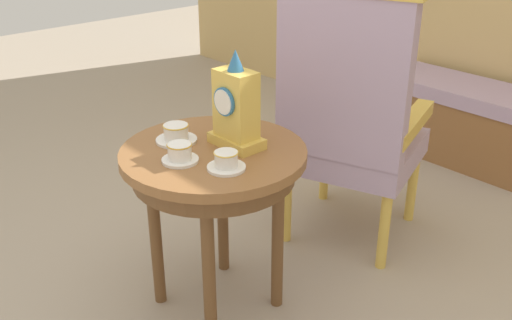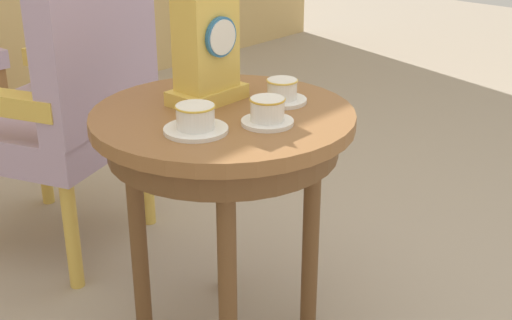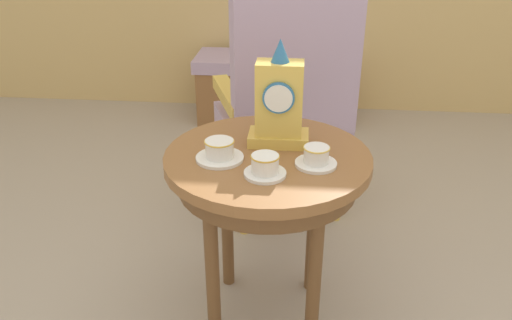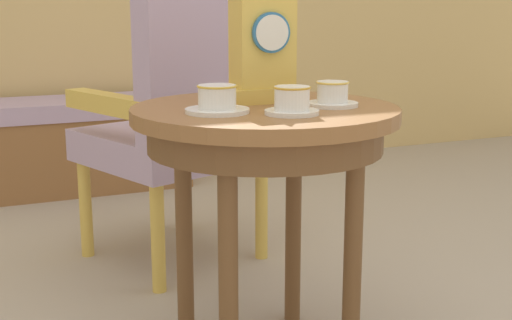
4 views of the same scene
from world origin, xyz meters
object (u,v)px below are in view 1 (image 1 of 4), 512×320
(side_table, at_px, (214,171))
(armchair, at_px, (350,117))
(mantel_clock, at_px, (236,109))
(window_bench, at_px, (460,120))
(teacup_left, at_px, (176,134))
(teacup_right, at_px, (180,153))
(teacup_center, at_px, (226,161))

(side_table, xyz_separation_m, armchair, (0.03, 0.68, 0.03))
(mantel_clock, xyz_separation_m, window_bench, (-0.14, 1.80, -0.55))
(side_table, xyz_separation_m, teacup_left, (-0.14, -0.05, 0.11))
(mantel_clock, xyz_separation_m, armchair, (0.00, 0.61, -0.19))
(mantel_clock, bearing_deg, teacup_right, -96.82)
(teacup_left, height_order, armchair, armchair)
(mantel_clock, bearing_deg, teacup_left, -142.19)
(armchair, bearing_deg, window_bench, 96.73)
(teacup_left, xyz_separation_m, mantel_clock, (0.17, 0.13, 0.11))
(window_bench, bearing_deg, mantel_clock, -85.65)
(teacup_right, xyz_separation_m, window_bench, (-0.11, 2.02, -0.45))
(armchair, relative_size, window_bench, 1.14)
(teacup_left, relative_size, mantel_clock, 0.43)
(teacup_right, bearing_deg, window_bench, 93.15)
(teacup_right, bearing_deg, teacup_left, 148.82)
(teacup_right, distance_m, window_bench, 2.07)
(side_table, height_order, window_bench, side_table)
(side_table, distance_m, window_bench, 1.91)
(teacup_left, bearing_deg, window_bench, 89.07)
(teacup_left, distance_m, mantel_clock, 0.24)
(mantel_clock, bearing_deg, window_bench, 94.35)
(teacup_left, relative_size, window_bench, 0.14)
(armchair, distance_m, window_bench, 1.26)
(teacup_center, distance_m, window_bench, 2.01)
(teacup_left, distance_m, armchair, 0.76)
(side_table, height_order, teacup_right, teacup_right)
(teacup_left, bearing_deg, teacup_right, -31.18)
(teacup_right, xyz_separation_m, teacup_center, (0.14, 0.07, -0.00))
(teacup_center, height_order, armchair, armchair)
(teacup_left, bearing_deg, mantel_clock, 37.81)
(side_table, height_order, teacup_left, teacup_left)
(side_table, bearing_deg, teacup_right, -89.00)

